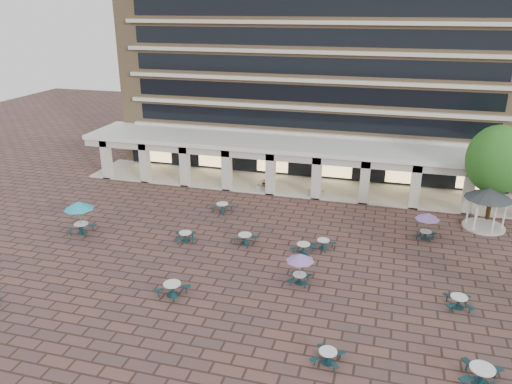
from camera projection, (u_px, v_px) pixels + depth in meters
The scene contains 19 objects.
ground at pixel (257, 258), 34.49m from camera, with size 120.00×120.00×0.00m, color brown.
apartment_building at pixel (321, 43), 52.97m from camera, with size 40.00×15.50×25.20m.
retail_arcade at pixel (299, 157), 46.76m from camera, with size 42.00×6.60×4.40m.
picnic_table_1 at pixel (172, 288), 29.96m from camera, with size 2.08×2.08×0.80m.
picnic_table_2 at pixel (328, 356), 24.32m from camera, with size 1.69×1.69×0.68m.
picnic_table_3 at pixel (481, 374), 22.96m from camera, with size 2.16×2.16×0.86m.
picnic_table_4 at pixel (79, 207), 37.50m from camera, with size 2.23×2.23×2.58m.
picnic_table_5 at pixel (245, 238), 36.43m from camera, with size 1.96×1.96×0.74m.
picnic_table_6 at pixel (300, 258), 30.78m from camera, with size 1.79×1.79×2.06m.
picnic_table_7 at pixel (459, 301), 28.75m from camera, with size 1.72×1.72×0.72m.
picnic_table_8 at pixel (185, 236), 36.83m from camera, with size 1.90×1.90×0.71m.
picnic_table_9 at pixel (303, 247), 35.08m from camera, with size 1.88×1.88×0.71m.
picnic_table_11 at pixel (428, 217), 36.67m from camera, with size 1.82×1.82×2.10m.
picnic_table_12 at pixel (222, 207), 42.01m from camera, with size 2.03×2.03×0.75m.
picnic_table_13 at pixel (323, 243), 35.74m from camera, with size 1.84×1.84×0.67m.
gazebo at pixel (489, 198), 38.31m from camera, with size 3.59×3.59×3.34m.
tree_east_c at pixel (498, 160), 38.64m from camera, with size 4.73×4.73×7.88m.
planter_left at pixel (264, 186), 46.65m from camera, with size 1.50×0.65×1.23m.
planter_right at pixel (316, 191), 45.41m from camera, with size 1.50×0.77×1.27m.
Camera 1 is at (8.16, -29.53, 16.50)m, focal length 35.00 mm.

